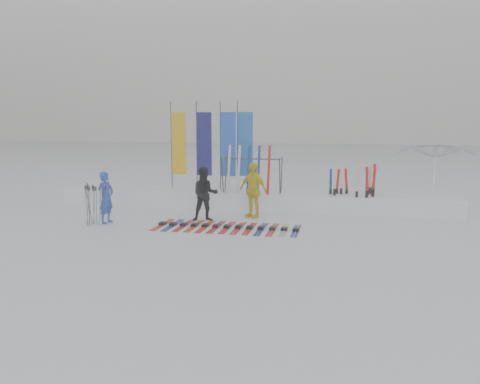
% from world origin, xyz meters
% --- Properties ---
extents(ground, '(120.00, 120.00, 0.00)m').
position_xyz_m(ground, '(0.00, 0.00, 0.00)').
color(ground, white).
rests_on(ground, ground).
extents(snow_bank, '(14.00, 1.60, 0.60)m').
position_xyz_m(snow_bank, '(0.00, 4.60, 0.30)').
color(snow_bank, white).
rests_on(snow_bank, ground).
extents(person_blue, '(0.46, 0.62, 1.56)m').
position_xyz_m(person_blue, '(-3.82, 1.10, 0.78)').
color(person_blue, blue).
rests_on(person_blue, ground).
extents(person_black, '(0.98, 0.87, 1.66)m').
position_xyz_m(person_black, '(-1.00, 2.05, 0.83)').
color(person_black, black).
rests_on(person_black, ground).
extents(person_yellow, '(1.12, 0.87, 1.77)m').
position_xyz_m(person_yellow, '(0.35, 2.87, 0.89)').
color(person_yellow, yellow).
rests_on(person_yellow, ground).
extents(tent_canopy, '(2.94, 2.98, 2.40)m').
position_xyz_m(tent_canopy, '(6.27, 5.48, 1.20)').
color(tent_canopy, white).
rests_on(tent_canopy, ground).
extents(ski_row, '(4.14, 1.69, 0.07)m').
position_xyz_m(ski_row, '(-0.10, 1.19, 0.04)').
color(ski_row, red).
rests_on(ski_row, ground).
extents(pole_cluster, '(0.77, 0.53, 1.24)m').
position_xyz_m(pole_cluster, '(-4.11, 0.84, 0.59)').
color(pole_cluster, '#595B60').
rests_on(pole_cluster, ground).
extents(feather_flags, '(3.11, 0.18, 3.20)m').
position_xyz_m(feather_flags, '(-1.49, 4.84, 2.24)').
color(feather_flags, '#383A3F').
rests_on(feather_flags, ground).
extents(ski_rack, '(2.04, 0.80, 1.23)m').
position_xyz_m(ski_rack, '(0.08, 4.20, 1.38)').
color(ski_rack, '#383A3F').
rests_on(ski_rack, ground).
extents(upright_skis, '(1.47, 0.97, 1.69)m').
position_xyz_m(upright_skis, '(3.56, 4.32, 0.78)').
color(upright_skis, red).
rests_on(upright_skis, ground).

